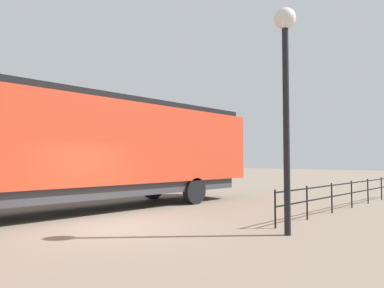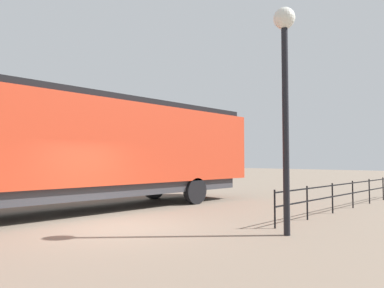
% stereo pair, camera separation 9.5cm
% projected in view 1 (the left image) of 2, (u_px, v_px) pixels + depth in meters
% --- Properties ---
extents(ground_plane, '(120.00, 120.00, 0.00)m').
position_uv_depth(ground_plane, '(117.00, 227.00, 9.44)').
color(ground_plane, '#756656').
extents(locomotive, '(3.09, 18.18, 4.20)m').
position_uv_depth(locomotive, '(60.00, 146.00, 11.79)').
color(locomotive, red).
rests_on(locomotive, ground_plane).
extents(lamp_post, '(0.54, 0.54, 5.73)m').
position_uv_depth(lamp_post, '(286.00, 68.00, 8.64)').
color(lamp_post, black).
rests_on(lamp_post, ground_plane).
extents(platform_fence, '(0.05, 11.27, 1.05)m').
position_uv_depth(platform_fence, '(352.00, 190.00, 13.31)').
color(platform_fence, black).
rests_on(platform_fence, ground_plane).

